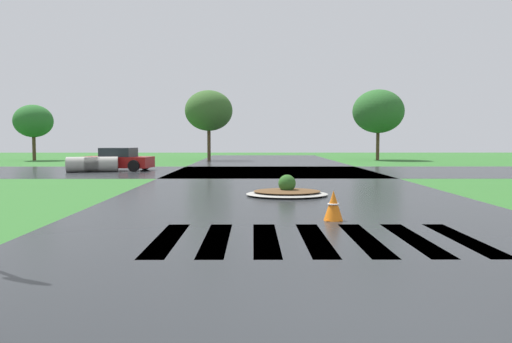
{
  "coord_description": "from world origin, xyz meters",
  "views": [
    {
      "loc": [
        -1.13,
        -4.42,
        1.84
      ],
      "look_at": [
        -1.04,
        10.38,
        0.86
      ],
      "focal_mm": 35.19,
      "sensor_mm": 36.0,
      "label": 1
    }
  ],
  "objects": [
    {
      "name": "asphalt_roadway",
      "position": [
        0.0,
        10.0,
        0.0
      ],
      "size": [
        11.0,
        80.0,
        0.01
      ],
      "primitive_type": "cube",
      "color": "#232628",
      "rests_on": "ground"
    },
    {
      "name": "asphalt_cross_road",
      "position": [
        0.0,
        23.21,
        0.0
      ],
      "size": [
        90.0,
        9.9,
        0.01
      ],
      "primitive_type": "cube",
      "color": "#232628",
      "rests_on": "ground"
    },
    {
      "name": "crosswalk_stripes",
      "position": [
        -0.0,
        4.61,
        0.0
      ],
      "size": [
        5.85,
        3.13,
        0.01
      ],
      "color": "white",
      "rests_on": "ground"
    },
    {
      "name": "car_dark_suv",
      "position": [
        -8.92,
        24.31,
        0.6
      ],
      "size": [
        4.11,
        2.41,
        1.3
      ],
      "rotation": [
        0.0,
        0.0,
        3.02
      ],
      "color": "maroon",
      "rests_on": "ground"
    },
    {
      "name": "drainage_pipe_stack",
      "position": [
        -9.9,
        22.91,
        0.42
      ],
      "size": [
        2.8,
        1.38,
        0.83
      ],
      "color": "#9E9B93",
      "rests_on": "ground"
    },
    {
      "name": "background_treeline",
      "position": [
        1.97,
        37.51,
        3.87
      ],
      "size": [
        46.53,
        4.74,
        5.93
      ],
      "color": "#4C3823",
      "rests_on": "ground"
    },
    {
      "name": "traffic_cone",
      "position": [
        0.67,
        6.69,
        0.33
      ],
      "size": [
        0.43,
        0.43,
        0.68
      ],
      "color": "orange",
      "rests_on": "ground"
    },
    {
      "name": "median_island",
      "position": [
        -0.04,
        11.53,
        0.14
      ],
      "size": [
        2.62,
        2.19,
        0.68
      ],
      "color": "#9E9B93",
      "rests_on": "ground"
    }
  ]
}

